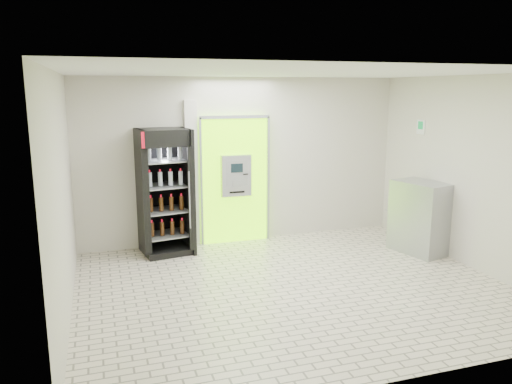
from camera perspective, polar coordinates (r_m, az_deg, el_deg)
name	(u,v)px	position (r m, az deg, el deg)	size (l,w,h in m)	color
ground	(293,287)	(7.30, 4.28, -10.77)	(6.00, 6.00, 0.00)	beige
room_shell	(295,160)	(6.81, 4.52, 3.70)	(6.00, 6.00, 6.00)	beige
atm_assembly	(235,179)	(9.12, -2.45, 1.48)	(1.30, 0.24, 2.33)	#7BEB00
pillar	(192,174)	(8.96, -7.34, 2.05)	(0.22, 0.11, 2.60)	silver
beverage_cooler	(165,194)	(8.63, -10.36, -0.25)	(0.91, 0.85, 2.14)	black
steel_cabinet	(421,217)	(9.06, 18.29, -2.76)	(0.84, 1.05, 1.24)	#999BA0
exit_sign	(421,127)	(9.47, 18.33, 7.08)	(0.02, 0.22, 0.26)	white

